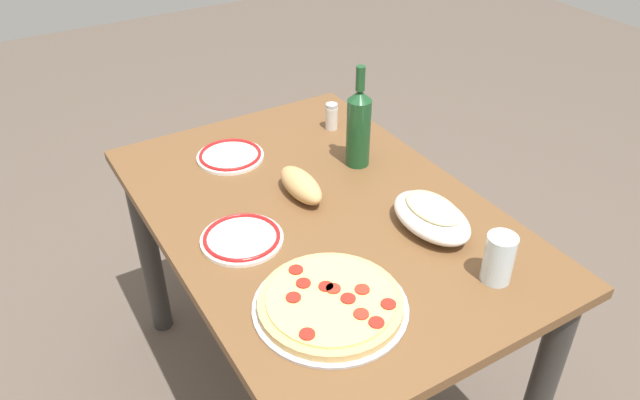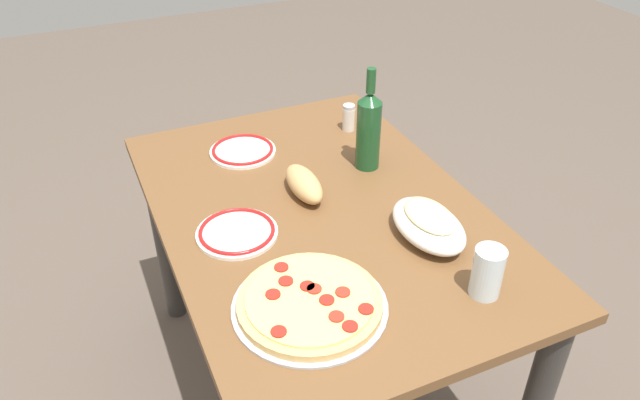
% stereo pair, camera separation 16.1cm
% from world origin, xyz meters
% --- Properties ---
extents(ground_plane, '(8.00, 8.00, 0.00)m').
position_xyz_m(ground_plane, '(0.00, 0.00, 0.00)').
color(ground_plane, brown).
rests_on(ground_plane, ground).
extents(dining_table, '(1.20, 0.82, 0.73)m').
position_xyz_m(dining_table, '(0.00, 0.00, 0.60)').
color(dining_table, brown).
rests_on(dining_table, ground).
extents(pepperoni_pizza, '(0.34, 0.34, 0.03)m').
position_xyz_m(pepperoni_pizza, '(-0.33, 0.17, 0.74)').
color(pepperoni_pizza, '#B7B7BC').
rests_on(pepperoni_pizza, dining_table).
extents(baked_pasta_dish, '(0.24, 0.15, 0.08)m').
position_xyz_m(baked_pasta_dish, '(-0.22, -0.20, 0.77)').
color(baked_pasta_dish, white).
rests_on(baked_pasta_dish, dining_table).
extents(wine_bottle, '(0.07, 0.07, 0.30)m').
position_xyz_m(wine_bottle, '(0.14, -0.22, 0.85)').
color(wine_bottle, '#194723').
rests_on(wine_bottle, dining_table).
extents(water_glass, '(0.07, 0.07, 0.12)m').
position_xyz_m(water_glass, '(-0.44, -0.20, 0.79)').
color(water_glass, silver).
rests_on(water_glass, dining_table).
extents(side_plate_near, '(0.20, 0.20, 0.02)m').
position_xyz_m(side_plate_near, '(0.36, 0.09, 0.73)').
color(side_plate_near, white).
rests_on(side_plate_near, dining_table).
extents(side_plate_far, '(0.21, 0.21, 0.02)m').
position_xyz_m(side_plate_far, '(-0.02, 0.23, 0.73)').
color(side_plate_far, white).
rests_on(side_plate_far, dining_table).
extents(bread_loaf, '(0.18, 0.08, 0.07)m').
position_xyz_m(bread_loaf, '(0.08, 0.01, 0.76)').
color(bread_loaf, tan).
rests_on(bread_loaf, dining_table).
extents(spice_shaker, '(0.04, 0.04, 0.09)m').
position_xyz_m(spice_shaker, '(0.37, -0.27, 0.77)').
color(spice_shaker, silver).
rests_on(spice_shaker, dining_table).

